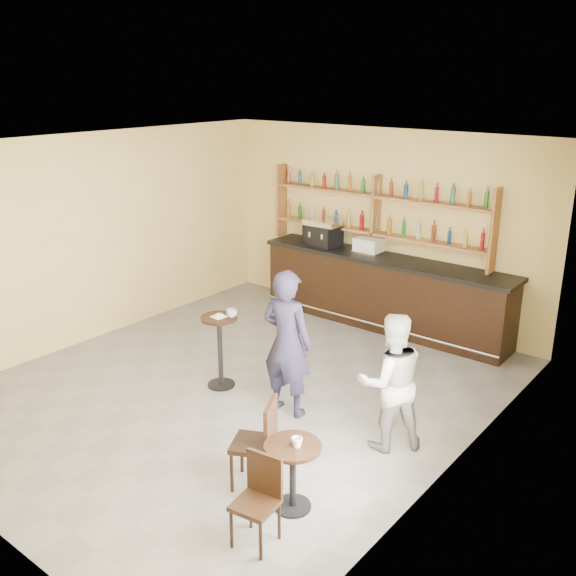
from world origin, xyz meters
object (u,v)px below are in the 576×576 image
Objects in this scene: bar_counter at (383,292)px; patron_second at (390,382)px; chair_west at (253,443)px; man_main at (287,343)px; chair_south at (255,504)px; pedestal_table at (220,352)px; pastry_case at (369,246)px; espresso_machine at (323,233)px; cafe_table at (293,477)px.

patron_second reaches higher than bar_counter.
man_main is at bearing 179.77° from chair_west.
chair_west is at bearing 16.15° from patron_second.
pedestal_table is at bearing 131.85° from chair_south.
bar_counter is 4.58× the size of chair_west.
patron_second is at bearing 128.71° from chair_west.
man_main is at bearing -80.97° from pastry_case.
patron_second is (3.17, -3.13, -0.61)m from espresso_machine.
patron_second reaches higher than pedestal_table.
espresso_machine is 0.33× the size of man_main.
bar_counter is 9.93× the size of pastry_case.
pedestal_table is 0.62× the size of patron_second.
man_main is 1.38m from patron_second.
pastry_case is 3.36m from pedestal_table.
pedestal_table is 2.52m from patron_second.
chair_west is at bearing -77.64° from pastry_case.
cafe_table is 1.61m from patron_second.
pastry_case is 5.75m from chair_south.
pedestal_table is (-0.58, -3.25, -0.10)m from bar_counter.
man_main reaches higher than chair_south.
pedestal_table is 3.13m from chair_south.
cafe_table is (1.77, -4.67, -0.25)m from bar_counter.
espresso_machine is at bearing 101.57° from pedestal_table.
espresso_machine is at bearing 112.13° from chair_south.
patron_second is (2.24, -3.13, -0.52)m from pastry_case.
chair_west is (-0.55, 0.05, 0.13)m from cafe_table.
chair_south is at bearing 16.80° from chair_west.
pastry_case is 0.44× the size of pedestal_table.
chair_south is (0.05, -0.60, 0.07)m from cafe_table.
espresso_machine reaches higher than pedestal_table.
man_main reaches higher than pastry_case.
cafe_table is (1.22, -1.43, -0.58)m from man_main.
man_main is 1.16× the size of patron_second.
man_main is 1.97m from cafe_table.
espresso_machine is 0.62× the size of pedestal_table.
bar_counter is 2.75× the size of patron_second.
chair_south is (1.82, -5.27, -0.18)m from bar_counter.
chair_west reaches higher than cafe_table.
chair_south is at bearing -70.97° from bar_counter.
cafe_table is 0.61m from chair_south.
bar_counter is 3.30m from man_main.
espresso_machine is 0.39× the size of patron_second.
espresso_machine reaches higher than patron_second.
cafe_table is (3.01, -4.67, -1.06)m from espresso_machine.
espresso_machine is 0.88× the size of cafe_table.
pedestal_table is 0.54× the size of man_main.
cafe_table is at bearing 35.73° from patron_second.
man_main reaches higher than espresso_machine.
man_main is 2.65× the size of cafe_table.
bar_counter is at bearing 79.88° from pedestal_table.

